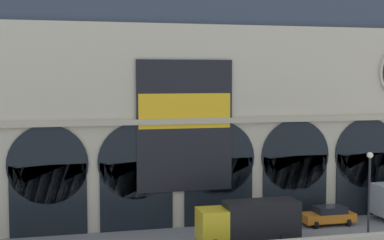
% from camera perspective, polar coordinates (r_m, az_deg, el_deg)
% --- Properties ---
extents(station_building, '(42.23, 6.00, 20.19)m').
position_cam_1_polar(station_building, '(49.03, 1.78, 1.58)').
color(station_building, beige).
rests_on(station_building, ground).
extents(box_truck_center, '(7.50, 2.91, 3.12)m').
position_cam_1_polar(box_truck_center, '(42.44, 5.79, -10.04)').
color(box_truck_center, gold).
rests_on(box_truck_center, ground).
extents(car_mideast, '(4.40, 2.22, 1.55)m').
position_cam_1_polar(car_mideast, '(48.84, 13.54, -9.29)').
color(car_mideast, orange).
rests_on(car_mideast, ground).
extents(street_lamp_quayside, '(0.44, 0.44, 6.90)m').
position_cam_1_polar(street_lamp_quayside, '(42.65, 17.39, -6.41)').
color(street_lamp_quayside, black).
rests_on(street_lamp_quayside, ground).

